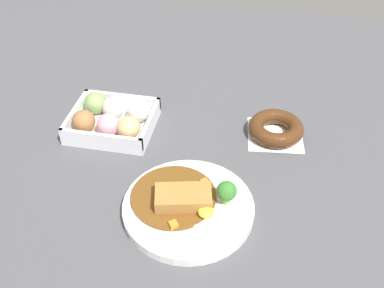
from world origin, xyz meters
TOP-DOWN VIEW (x-y plane):
  - ground_plane at (0.00, 0.00)m, footprint 1.60×1.60m
  - curry_plate at (-0.02, 0.10)m, footprint 0.24×0.24m
  - donut_box at (0.19, -0.10)m, footprint 0.18×0.16m
  - chocolate_ring_donut at (-0.17, -0.15)m, footprint 0.13×0.13m

SIDE VIEW (x-z plane):
  - ground_plane at x=0.00m, z-range 0.00..0.00m
  - curry_plate at x=-0.02m, z-range -0.02..0.05m
  - chocolate_ring_donut at x=-0.17m, z-range 0.00..0.04m
  - donut_box at x=0.19m, z-range 0.00..0.06m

